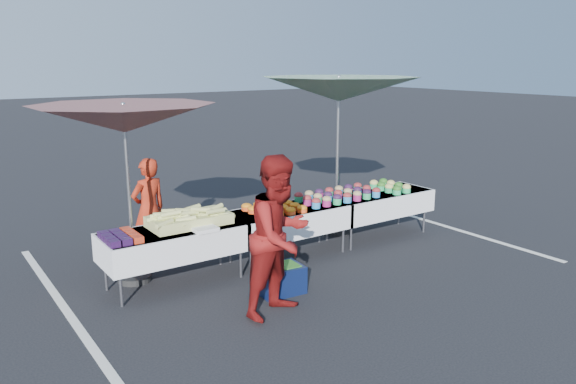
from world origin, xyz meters
TOP-DOWN VIEW (x-y plane):
  - ground at (0.00, 0.00)m, footprint 80.00×80.00m
  - stripe_left at (-3.20, 0.00)m, footprint 0.10×5.00m
  - stripe_right at (3.20, 0.00)m, footprint 0.10×5.00m
  - table_left at (-1.80, 0.00)m, footprint 1.86×0.81m
  - table_center at (0.00, 0.00)m, footprint 1.86×0.81m
  - table_right at (1.80, 0.00)m, footprint 1.86×0.81m
  - berry_punnets at (-2.51, -0.06)m, footprint 0.40×0.54m
  - corn_pile at (-1.54, 0.04)m, footprint 1.16×0.57m
  - plastic_bags at (-1.50, -0.30)m, footprint 0.30×0.25m
  - carrot_bowls at (-0.25, -0.01)m, footprint 0.75×0.69m
  - potato_cups at (0.95, 0.00)m, footprint 1.34×0.58m
  - bean_baskets at (2.06, -0.01)m, footprint 0.36×0.68m
  - vendor at (-1.71, 1.09)m, footprint 0.62×0.48m
  - customer at (-1.15, -1.50)m, footprint 1.06×0.92m
  - umbrella_left at (-2.22, 0.40)m, footprint 2.96×2.96m
  - umbrella_right at (1.37, 0.54)m, footprint 2.76×2.76m
  - storage_bin at (-0.83, -1.03)m, footprint 0.58×0.44m

SIDE VIEW (x-z plane):
  - ground at x=0.00m, z-range 0.00..0.00m
  - stripe_left at x=-3.20m, z-range 0.00..0.00m
  - stripe_right at x=3.20m, z-range 0.00..0.00m
  - storage_bin at x=-0.83m, z-range 0.01..0.37m
  - table_left at x=-1.80m, z-range 0.21..0.96m
  - table_center at x=0.00m, z-range 0.21..0.96m
  - table_right at x=1.80m, z-range 0.21..0.96m
  - vendor at x=-1.71m, z-range 0.00..1.51m
  - plastic_bags at x=-1.50m, z-range 0.75..0.80m
  - berry_punnets at x=-2.51m, z-range 0.75..0.83m
  - carrot_bowls at x=-0.25m, z-range 0.75..0.85m
  - bean_baskets at x=2.06m, z-range 0.75..0.90m
  - potato_cups at x=0.95m, z-range 0.75..0.91m
  - corn_pile at x=-1.54m, z-range 0.71..0.97m
  - customer at x=-1.15m, z-range 0.00..1.87m
  - umbrella_left at x=-2.22m, z-range 0.96..3.33m
  - umbrella_right at x=1.37m, z-range 1.07..3.72m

